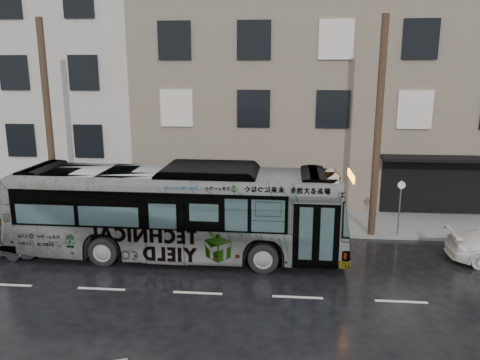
% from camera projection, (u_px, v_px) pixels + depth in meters
% --- Properties ---
extents(ground, '(120.00, 120.00, 0.00)m').
position_uv_depth(ground, '(210.00, 262.00, 17.48)').
color(ground, black).
rests_on(ground, ground).
extents(sidewalk, '(90.00, 3.60, 0.15)m').
position_uv_depth(sidewalk, '(225.00, 220.00, 22.21)').
color(sidewalk, gray).
rests_on(sidewalk, ground).
extents(building_taupe, '(20.00, 12.00, 11.00)m').
position_uv_depth(building_taupe, '(323.00, 96.00, 28.10)').
color(building_taupe, '#796A5D').
rests_on(building_taupe, ground).
extents(utility_pole_front, '(0.30, 0.30, 9.00)m').
position_uv_depth(utility_pole_front, '(378.00, 130.00, 19.05)').
color(utility_pole_front, '#493524').
rests_on(utility_pole_front, sidewalk).
extents(utility_pole_rear, '(0.30, 0.30, 9.00)m').
position_uv_depth(utility_pole_rear, '(49.00, 126.00, 20.28)').
color(utility_pole_rear, '#493524').
rests_on(utility_pole_rear, sidewalk).
extents(sign_post, '(0.06, 0.06, 2.40)m').
position_uv_depth(sign_post, '(399.00, 208.00, 19.70)').
color(sign_post, slate).
rests_on(sign_post, sidewalk).
extents(bus, '(12.83, 3.18, 3.56)m').
position_uv_depth(bus, '(177.00, 211.00, 17.79)').
color(bus, '#B2B2B2').
rests_on(bus, ground).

